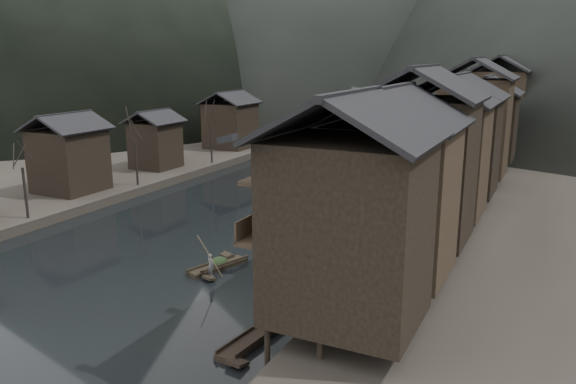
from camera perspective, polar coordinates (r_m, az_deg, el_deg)
The scene contains 12 objects.
water at distance 43.86m, azimuth -12.10°, elevation -6.69°, with size 300.00×300.00×0.00m, color black.
left_bank at distance 95.41m, azimuth -13.88°, elevation 4.68°, with size 40.00×200.00×1.20m, color #2D2823.
stilt_houses at distance 52.49m, azimuth 16.68°, elevation 6.34°, with size 9.00×67.60×15.22m.
left_houses at distance 70.41m, azimuth -15.40°, elevation 5.61°, with size 8.10×53.20×8.73m.
bare_trees at distance 60.54m, azimuth -19.39°, elevation 4.81°, with size 3.62×44.31×7.24m.
moored_sampans at distance 56.27m, azimuth 10.67°, elevation -1.80°, with size 3.14×63.39×0.47m.
midriver_boats at distance 88.85m, azimuth 11.03°, elevation 3.91°, with size 9.22×43.20×0.45m.
stone_bridge at distance 107.61m, azimuth 12.32°, elevation 8.19°, with size 40.00×6.00×9.00m.
hero_sampan at distance 41.35m, azimuth -7.12°, elevation -7.46°, with size 2.49×5.24×0.44m.
cargo_heap at distance 41.36m, azimuth -7.06°, elevation -6.59°, with size 1.15×1.51×0.69m, color black.
boatman at distance 39.34m, azimuth -7.88°, elevation -7.01°, with size 0.58×0.38×1.60m, color slate.
bamboo_pole at distance 38.31m, azimuth -7.77°, elevation -3.03°, with size 0.06×0.06×4.67m, color #8C7A51.
Camera 1 is at (25.95, -31.95, 15.17)m, focal length 35.00 mm.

